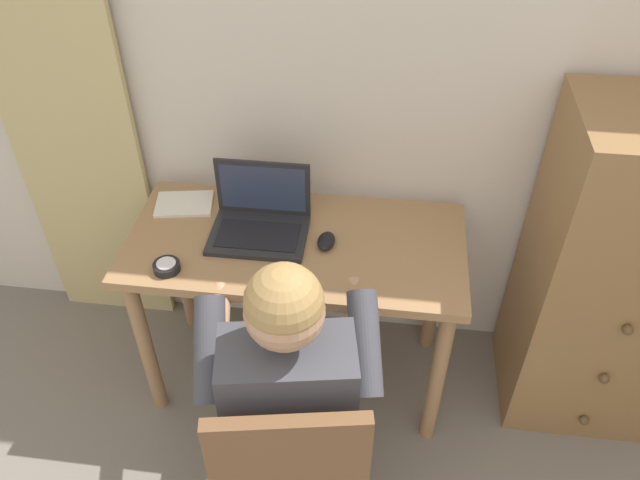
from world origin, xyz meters
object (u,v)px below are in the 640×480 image
at_px(desk_clock, 167,267).
at_px(notebook_pad, 184,204).
at_px(computer_mouse, 326,241).
at_px(dresser, 611,277).
at_px(person_seated, 289,374).
at_px(laptop, 260,219).
at_px(chair, 291,464).
at_px(desk, 296,265).

xyz_separation_m(desk_clock, notebook_pad, (-0.05, 0.35, -0.01)).
distance_m(computer_mouse, desk_clock, 0.55).
height_order(dresser, desk_clock, dresser).
height_order(person_seated, computer_mouse, person_seated).
height_order(laptop, notebook_pad, laptop).
bearing_deg(chair, notebook_pad, 122.19).
xyz_separation_m(person_seated, desk_clock, (-0.46, 0.32, 0.08)).
bearing_deg(person_seated, dresser, 29.16).
xyz_separation_m(chair, person_seated, (-0.03, 0.18, 0.18)).
bearing_deg(person_seated, chair, -80.85).
relative_size(desk, desk_clock, 13.27).
xyz_separation_m(dresser, notebook_pad, (-1.56, 0.09, 0.11)).
height_order(laptop, computer_mouse, laptop).
bearing_deg(desk_clock, chair, -45.67).
bearing_deg(notebook_pad, dresser, -13.21).
relative_size(person_seated, notebook_pad, 5.74).
bearing_deg(laptop, computer_mouse, -11.85).
height_order(chair, laptop, laptop).
relative_size(person_seated, laptop, 3.52).
xyz_separation_m(desk, dresser, (1.12, 0.06, 0.02)).
bearing_deg(computer_mouse, dresser, 8.34).
height_order(desk_clock, notebook_pad, desk_clock).
bearing_deg(computer_mouse, desk_clock, -154.89).
relative_size(desk, person_seated, 0.99).
height_order(dresser, notebook_pad, dresser).
height_order(computer_mouse, desk_clock, computer_mouse).
relative_size(laptop, computer_mouse, 3.42).
bearing_deg(person_seated, notebook_pad, 127.06).
relative_size(desk, chair, 1.35).
xyz_separation_m(dresser, person_seated, (-1.05, -0.59, 0.04)).
xyz_separation_m(laptop, desk_clock, (-0.27, -0.24, -0.04)).
bearing_deg(chair, laptop, 106.60).
bearing_deg(dresser, person_seated, -150.84).
relative_size(desk_clock, notebook_pad, 0.43).
xyz_separation_m(laptop, computer_mouse, (0.24, -0.05, -0.04)).
relative_size(desk, computer_mouse, 11.94).
relative_size(desk, laptop, 3.49).
xyz_separation_m(person_seated, notebook_pad, (-0.51, 0.67, 0.07)).
bearing_deg(chair, desk_clock, 134.33).
bearing_deg(dresser, notebook_pad, 176.86).
bearing_deg(desk_clock, notebook_pad, 97.39).
height_order(person_seated, notebook_pad, person_seated).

